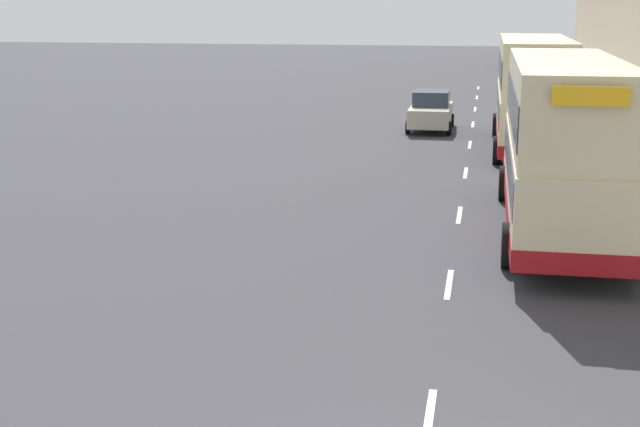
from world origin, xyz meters
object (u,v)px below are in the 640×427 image
object	(u,v)px
car_0	(517,58)
pedestrian_4	(639,160)
pedestrian_1	(638,195)
car_1	(431,111)
double_decker_bus_near	(563,142)
car_2	(528,83)
double_decker_bus_ahead	(533,92)

from	to	relation	value
car_0	pedestrian_4	distance (m)	51.97
car_0	pedestrian_1	bearing A→B (deg)	-88.64
car_1	pedestrian_4	world-z (taller)	pedestrian_4
double_decker_bus_near	car_2	size ratio (longest dim) A/B	2.66
car_1	pedestrian_1	size ratio (longest dim) A/B	2.68
car_2	car_0	bearing A→B (deg)	89.82
pedestrian_1	pedestrian_4	distance (m)	5.24
pedestrian_1	car_1	bearing A→B (deg)	109.77
double_decker_bus_near	pedestrian_1	xyz separation A→B (m)	(1.92, 0.39, -1.33)
car_2	pedestrian_4	bearing A→B (deg)	-85.30
car_0	pedestrian_4	world-z (taller)	pedestrian_4
double_decker_bus_ahead	pedestrian_4	bearing A→B (deg)	-68.23
double_decker_bus_near	car_1	distance (m)	18.34
double_decker_bus_near	car_2	bearing A→B (deg)	89.14
double_decker_bus_ahead	car_1	distance (m)	6.63
double_decker_bus_near	car_0	size ratio (longest dim) A/B	2.34
car_2	pedestrian_1	size ratio (longest dim) A/B	2.52
double_decker_bus_near	double_decker_bus_ahead	world-z (taller)	same
car_0	double_decker_bus_ahead	bearing A→B (deg)	-90.94
double_decker_bus_near	car_1	world-z (taller)	double_decker_bus_near
double_decker_bus_near	double_decker_bus_ahead	size ratio (longest dim) A/B	1.02
double_decker_bus_ahead	car_2	world-z (taller)	double_decker_bus_ahead
car_1	car_0	bearing A→B (deg)	-97.02
double_decker_bus_near	pedestrian_1	size ratio (longest dim) A/B	6.72
car_0	pedestrian_4	size ratio (longest dim) A/B	2.80
double_decker_bus_near	pedestrian_1	world-z (taller)	double_decker_bus_near
double_decker_bus_ahead	car_1	world-z (taller)	double_decker_bus_ahead
car_1	pedestrian_4	size ratio (longest dim) A/B	2.62
double_decker_bus_near	double_decker_bus_ahead	xyz separation A→B (m)	(-0.16, 12.80, -0.00)
pedestrian_4	car_2	bearing A→B (deg)	94.70
double_decker_bus_near	car_0	distance (m)	57.51
car_1	pedestrian_4	xyz separation A→B (m)	(7.05, -12.20, 0.11)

